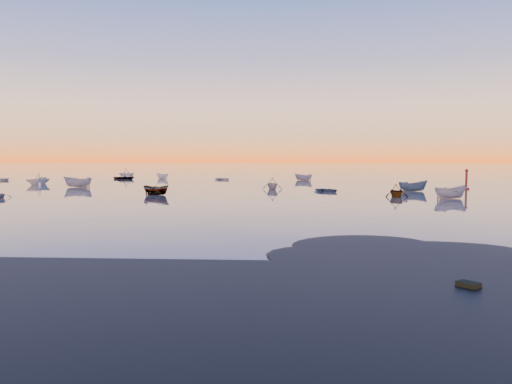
{
  "coord_description": "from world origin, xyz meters",
  "views": [
    {
      "loc": [
        3.42,
        -23.27,
        4.27
      ],
      "look_at": [
        0.37,
        28.0,
        0.74
      ],
      "focal_mm": 35.0,
      "sensor_mm": 36.0,
      "label": 1
    }
  ],
  "objects": [
    {
      "name": "ground",
      "position": [
        0.0,
        100.0,
        0.0
      ],
      "size": [
        600.0,
        600.0,
        0.0
      ],
      "primitive_type": "plane",
      "color": "#625A51",
      "rests_on": "ground"
    },
    {
      "name": "boat_near_right",
      "position": [
        1.64,
        44.05,
        0.0
      ],
      "size": [
        3.77,
        2.17,
        1.24
      ],
      "primitive_type": "imported",
      "rotation": [
        0.0,
        0.0,
        3.31
      ],
      "color": "gray",
      "rests_on": "ground"
    },
    {
      "name": "mud_lobes",
      "position": [
        0.0,
        -1.0,
        0.01
      ],
      "size": [
        140.0,
        6.0,
        0.07
      ],
      "primitive_type": null,
      "color": "black",
      "rests_on": "ground"
    },
    {
      "name": "boat_near_center",
      "position": [
        20.52,
        29.39,
        0.0
      ],
      "size": [
        3.1,
        4.3,
        1.37
      ],
      "primitive_type": "imported",
      "rotation": [
        0.0,
        0.0,
        1.98
      ],
      "color": "gray",
      "rests_on": "ground"
    },
    {
      "name": "moored_fleet",
      "position": [
        0.0,
        53.0,
        0.0
      ],
      "size": [
        124.0,
        58.0,
        1.2
      ],
      "primitive_type": null,
      "color": "silver",
      "rests_on": "ground"
    },
    {
      "name": "channel_marker",
      "position": [
        27.94,
        45.91,
        1.17
      ],
      "size": [
        0.84,
        0.84,
        2.97
      ],
      "color": "#41100E",
      "rests_on": "ground"
    }
  ]
}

